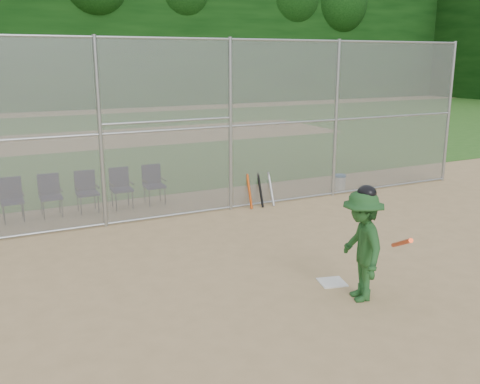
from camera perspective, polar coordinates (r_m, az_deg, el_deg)
name	(u,v)px	position (r m, az deg, el deg)	size (l,w,h in m)	color
ground	(313,298)	(8.35, 7.84, -11.13)	(100.00, 100.00, 0.00)	tan
grass_strip	(84,140)	(24.83, -16.28, 5.36)	(100.00, 100.00, 0.00)	#2A5C1B
dirt_patch_far	(84,140)	(24.83, -16.28, 5.37)	(24.00, 24.00, 0.00)	tan
backstop_fence	(190,126)	(12.09, -5.34, 7.06)	(16.09, 0.09, 4.00)	gray
treeline	(67,13)	(26.62, -17.97, 17.68)	(81.00, 60.00, 11.00)	black
home_plate	(332,282)	(8.91, 9.79, -9.47)	(0.41, 0.41, 0.02)	white
batter_at_plate	(362,245)	(8.14, 12.84, -5.53)	(1.07, 1.39, 1.77)	#205022
water_cooler	(340,182)	(14.95, 10.59, 1.02)	(0.34, 0.34, 0.43)	white
spare_bats	(260,190)	(13.03, 2.18, 0.20)	(0.66, 0.36, 0.83)	#D84C14
chair_2	(12,200)	(12.87, -23.13, -0.81)	(0.54, 0.52, 0.96)	black
chair_3	(51,196)	(12.93, -19.53, -0.41)	(0.54, 0.52, 0.96)	black
chair_4	(87,192)	(13.05, -15.98, -0.01)	(0.54, 0.52, 0.96)	black
chair_5	(122,188)	(13.21, -12.50, 0.37)	(0.54, 0.52, 0.96)	black
chair_6	(154,185)	(13.43, -9.12, 0.75)	(0.54, 0.52, 0.96)	black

